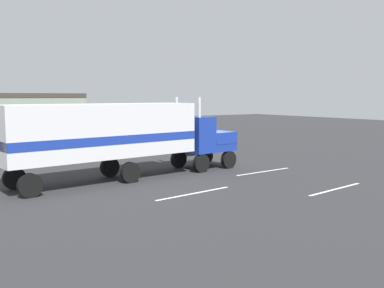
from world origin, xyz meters
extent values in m
plane|color=#2D2D30|center=(0.00, 0.00, 0.00)|extent=(120.00, 120.00, 0.00)
cube|color=silver|center=(1.23, -3.50, 0.01)|extent=(4.40, 0.36, 0.01)
cube|color=silver|center=(-5.60, -5.95, 0.01)|extent=(4.39, 0.60, 0.01)
cube|color=silver|center=(0.67, -9.12, 0.01)|extent=(4.39, 0.63, 0.01)
cube|color=#193399|center=(-0.08, -0.21, 1.70)|extent=(2.02, 2.65, 1.20)
cube|color=#193399|center=(-1.67, -0.36, 2.20)|extent=(1.62, 2.62, 2.20)
cube|color=silver|center=(0.86, -0.13, 1.70)|extent=(0.27, 2.10, 1.08)
cube|color=#193399|center=(-0.08, -0.21, 1.76)|extent=(2.02, 2.69, 0.36)
cylinder|color=silver|center=(-2.32, 0.69, 2.80)|extent=(0.18, 0.18, 3.40)
cylinder|color=silver|center=(-2.12, -1.50, 2.80)|extent=(0.18, 0.18, 3.40)
cube|color=silver|center=(-7.99, -0.94, 2.75)|extent=(10.69, 3.55, 2.80)
cube|color=#193399|center=(-7.99, -0.94, 2.33)|extent=(10.70, 3.59, 0.44)
cylinder|color=silver|center=(-1.37, 0.97, 0.95)|extent=(1.35, 0.76, 0.64)
cylinder|color=black|center=(0.12, 0.91, 0.55)|extent=(1.12, 0.40, 1.10)
cylinder|color=black|center=(0.32, -1.28, 0.55)|extent=(1.12, 0.40, 1.10)
cylinder|color=black|center=(-2.17, 0.70, 0.55)|extent=(1.12, 0.40, 1.10)
cylinder|color=black|center=(-1.97, -1.49, 0.55)|extent=(1.12, 0.40, 1.10)
cylinder|color=black|center=(-7.10, 0.25, 0.55)|extent=(1.12, 0.40, 1.10)
cylinder|color=black|center=(-6.90, -1.94, 0.55)|extent=(1.12, 0.40, 1.10)
cylinder|color=black|center=(-12.33, -0.23, 0.55)|extent=(1.12, 0.40, 1.10)
cylinder|color=black|center=(-12.12, -2.42, 0.55)|extent=(1.12, 0.40, 1.10)
cylinder|color=#2D3347|center=(-5.88, 2.19, 0.41)|extent=(0.18, 0.18, 0.82)
cylinder|color=#2D3347|center=(-6.03, 2.23, 0.41)|extent=(0.18, 0.18, 0.82)
cylinder|color=#A5728C|center=(-5.95, 2.21, 1.11)|extent=(0.34, 0.34, 0.58)
sphere|color=tan|center=(-5.95, 2.21, 1.51)|extent=(0.23, 0.23, 0.23)
cube|color=black|center=(-5.90, 2.40, 1.14)|extent=(0.29, 0.23, 0.36)
cube|color=#BFB29E|center=(1.99, 14.18, 1.95)|extent=(11.28, 4.55, 2.90)
cube|color=black|center=(1.99, 14.18, 2.53)|extent=(10.64, 4.47, 0.90)
cylinder|color=black|center=(5.81, 16.05, 0.50)|extent=(1.03, 0.46, 1.00)
cylinder|color=black|center=(6.23, 13.84, 0.50)|extent=(1.03, 0.46, 1.00)
cylinder|color=black|center=(-1.86, 14.60, 0.50)|extent=(1.03, 0.46, 1.00)
cylinder|color=black|center=(-1.44, 12.39, 0.50)|extent=(1.03, 0.46, 1.00)
camera|label=1|loc=(-16.90, -22.24, 4.54)|focal=40.34mm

